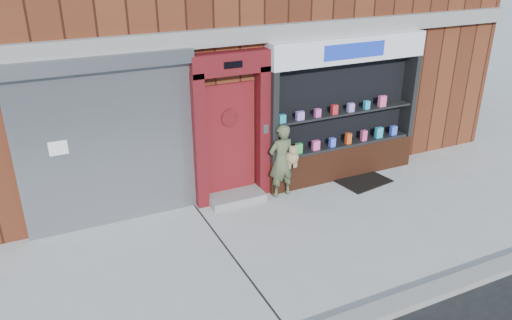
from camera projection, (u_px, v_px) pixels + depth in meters
ground at (314, 234)px, 8.70m from camera, size 80.00×80.00×0.00m
curb at (396, 306)px, 6.90m from camera, size 60.00×0.30×0.12m
shutter_bay at (107, 133)px, 8.42m from camera, size 3.10×0.30×3.04m
red_door_bay at (231, 129)px, 9.35m from camera, size 1.52×0.58×2.90m
pharmacy_bay at (343, 115)px, 10.33m from camera, size 3.50×0.41×3.00m
woman at (282, 160)px, 9.74m from camera, size 0.63×0.39×1.50m
doormat at (364, 181)px, 10.59m from camera, size 1.16×0.89×0.03m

